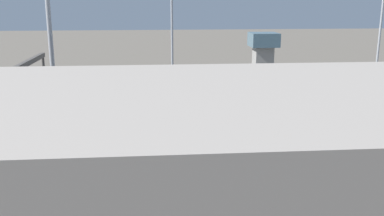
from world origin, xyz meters
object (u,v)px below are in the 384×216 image
at_px(train_on_track_7, 198,149).
at_px(signal_gantry, 9,78).
at_px(light_mast_2, 172,16).
at_px(light_mast_0, 383,5).
at_px(train_on_track_5, 146,124).
at_px(light_mast_1, 48,14).
at_px(control_tower, 263,53).
at_px(train_on_track_3, 143,110).
at_px(maintenance_shed, 230,207).

height_order(train_on_track_7, signal_gantry, signal_gantry).
bearing_deg(light_mast_2, light_mast_0, 179.83).
height_order(train_on_track_5, light_mast_1, light_mast_1).
relative_size(train_on_track_5, light_mast_1, 4.45).
bearing_deg(light_mast_2, signal_gantry, 40.26).
bearing_deg(train_on_track_5, control_tower, -122.29).
bearing_deg(light_mast_0, train_on_track_5, 31.35).
bearing_deg(light_mast_2, control_tower, -148.73).
height_order(train_on_track_5, light_mast_2, light_mast_2).
bearing_deg(train_on_track_5, train_on_track_7, 119.86).
xyz_separation_m(train_on_track_5, signal_gantry, (19.04, -7.50, 5.13)).
bearing_deg(train_on_track_5, light_mast_2, -99.68).
xyz_separation_m(train_on_track_3, maintenance_shed, (-5.97, 42.17, 4.88)).
distance_m(train_on_track_7, light_mast_2, 39.72).
distance_m(light_mast_2, signal_gantry, 32.04).
bearing_deg(light_mast_0, train_on_track_7, 43.59).
xyz_separation_m(maintenance_shed, control_tower, (-20.07, -72.33, -0.30)).
relative_size(train_on_track_5, light_mast_0, 4.45).
bearing_deg(light_mast_0, train_on_track_3, 20.91).
height_order(maintenance_shed, control_tower, maintenance_shed).
bearing_deg(signal_gantry, light_mast_0, -162.69).
bearing_deg(maintenance_shed, light_mast_0, -123.72).
height_order(light_mast_1, maintenance_shed, light_mast_1).
distance_m(train_on_track_7, light_mast_0, 56.29).
xyz_separation_m(train_on_track_5, control_tower, (-25.38, -40.17, 3.97)).
relative_size(train_on_track_3, train_on_track_7, 1.00).
xyz_separation_m(light_mast_0, signal_gantry, (64.16, 19.99, -9.43)).
distance_m(light_mast_1, control_tower, 63.66).
distance_m(train_on_track_5, light_mast_1, 21.10).
relative_size(train_on_track_7, light_mast_0, 4.45).
bearing_deg(train_on_track_3, train_on_track_7, 107.76).
relative_size(signal_gantry, control_tower, 3.60).
relative_size(train_on_track_7, control_tower, 10.79).
relative_size(train_on_track_5, light_mast_2, 5.08).
height_order(train_on_track_7, maintenance_shed, maintenance_shed).
bearing_deg(signal_gantry, light_mast_2, -139.74).
xyz_separation_m(light_mast_0, light_mast_1, (53.56, 40.21, 0.01)).
bearing_deg(maintenance_shed, train_on_track_7, -91.13).
bearing_deg(light_mast_2, train_on_track_3, 73.03).
height_order(train_on_track_3, signal_gantry, signal_gantry).
xyz_separation_m(light_mast_1, signal_gantry, (10.60, -20.22, -9.44)).
bearing_deg(light_mast_2, train_on_track_7, 91.57).
bearing_deg(light_mast_1, train_on_track_7, -169.16).
distance_m(train_on_track_3, maintenance_shed, 42.86).
relative_size(train_on_track_3, signal_gantry, 2.99).
relative_size(light_mast_2, control_tower, 2.12).
xyz_separation_m(train_on_track_7, light_mast_2, (1.03, -37.61, 12.72)).
height_order(train_on_track_7, train_on_track_5, same).
relative_size(train_on_track_7, train_on_track_5, 1.00).
relative_size(train_on_track_7, maintenance_shed, 3.33).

